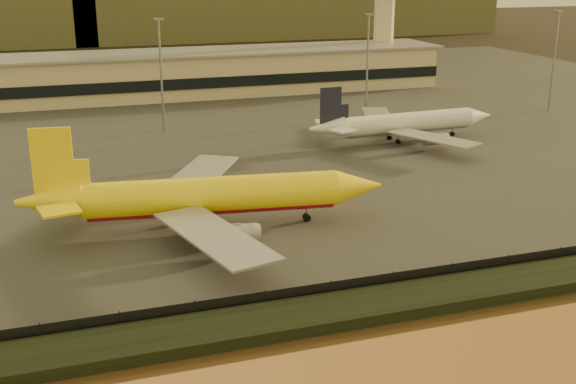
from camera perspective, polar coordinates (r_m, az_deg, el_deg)
The scene contains 11 objects.
ground at distance 98.05m, azimuth 3.81°, elevation -4.85°, with size 900.00×900.00×0.00m, color black.
embankment at distance 83.75m, azimuth 8.29°, elevation -8.62°, with size 320.00×7.00×1.40m, color black.
tarmac at distance 185.69m, azimuth -7.45°, elevation 5.98°, with size 320.00×220.00×0.20m, color #2D2D2D.
perimeter_fence at distance 86.70m, azimuth 7.12°, elevation -7.17°, with size 300.00×0.05×2.20m, color black.
terminal_building at distance 212.33m, azimuth -13.09°, elevation 8.84°, with size 202.00×25.00×12.60m.
control_tower at distance 239.33m, azimuth 7.62°, elevation 13.82°, with size 11.20×11.20×35.50m.
apron_light_masts at distance 167.60m, azimuth -1.16°, elevation 10.27°, with size 152.20×12.20×25.40m.
dhl_cargo_jet at distance 105.62m, azimuth -6.49°, elevation -0.38°, with size 53.23×51.66×15.90m.
white_narrowbody_jet at distance 159.02m, azimuth 9.15°, elevation 5.36°, with size 44.62×43.55×12.83m.
gse_vehicle_yellow at distance 125.65m, azimuth 4.75°, elevation 0.75°, with size 3.45×1.55×1.55m, color yellow.
gse_vehicle_white at distance 126.16m, azimuth -7.99°, elevation 0.74°, with size 3.73×1.68×1.68m, color silver.
Camera 1 is at (-35.08, -83.42, 37.73)m, focal length 45.00 mm.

